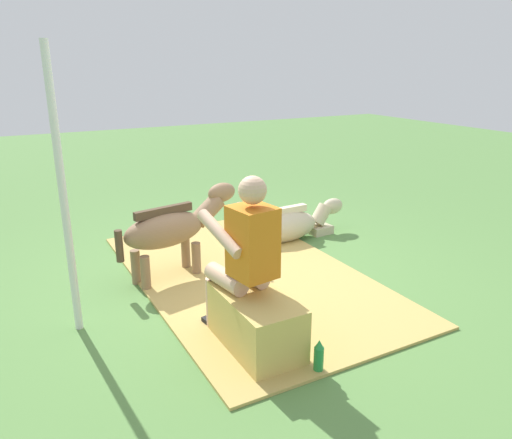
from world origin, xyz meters
TOP-DOWN VIEW (x-y plane):
  - ground_plane at (0.00, 0.00)m, footprint 24.00×24.00m
  - hay_patch at (-0.00, -0.04)m, footprint 3.44×2.04m
  - hay_bale at (-1.17, 0.50)m, footprint 0.80×0.43m
  - person_seated at (-1.01, 0.52)m, footprint 0.70×0.48m
  - pony_standing at (0.35, 0.60)m, footprint 0.48×1.34m
  - pony_lying at (0.71, -1.00)m, footprint 0.46×1.35m
  - soda_bottle at (-1.65, 0.27)m, footprint 0.07×0.07m
  - tent_pole_left at (-0.24, 1.62)m, footprint 0.06×0.06m

SIDE VIEW (x-z plane):
  - ground_plane at x=0.00m, z-range 0.00..0.00m
  - hay_patch at x=0.00m, z-range 0.00..0.02m
  - soda_bottle at x=-1.65m, z-range 0.00..0.25m
  - pony_lying at x=0.71m, z-range -0.02..0.40m
  - hay_bale at x=-1.17m, z-range 0.00..0.43m
  - pony_standing at x=0.35m, z-range 0.08..0.95m
  - person_seated at x=-1.01m, z-range 0.06..1.37m
  - tent_pole_left at x=-0.24m, z-range 0.00..2.20m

